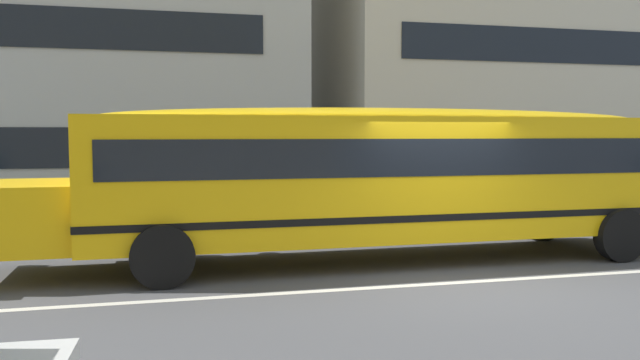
# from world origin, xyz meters

# --- Properties ---
(ground_plane) EXTENTS (400.00, 400.00, 0.00)m
(ground_plane) POSITION_xyz_m (0.00, 0.00, 0.00)
(ground_plane) COLOR #4C4C4F
(sidewalk_far) EXTENTS (120.00, 3.00, 0.01)m
(sidewalk_far) POSITION_xyz_m (0.00, 7.90, 0.01)
(sidewalk_far) COLOR gray
(sidewalk_far) RESTS_ON ground_plane
(lane_centreline) EXTENTS (110.00, 0.16, 0.01)m
(lane_centreline) POSITION_xyz_m (0.00, 0.00, 0.00)
(lane_centreline) COLOR silver
(lane_centreline) RESTS_ON ground_plane
(school_bus) EXTENTS (12.38, 2.93, 2.76)m
(school_bus) POSITION_xyz_m (-0.72, 1.98, 1.64)
(school_bus) COLOR yellow
(school_bus) RESTS_ON ground_plane
(apartment_block_far_left) EXTENTS (17.84, 12.67, 13.30)m
(apartment_block_far_left) POSITION_xyz_m (-9.11, 15.71, 6.65)
(apartment_block_far_left) COLOR #B7B7B2
(apartment_block_far_left) RESTS_ON ground_plane
(apartment_block_far_centre) EXTENTS (14.55, 9.41, 13.30)m
(apartment_block_far_centre) POSITION_xyz_m (8.73, 14.08, 6.65)
(apartment_block_far_centre) COLOR beige
(apartment_block_far_centre) RESTS_ON ground_plane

